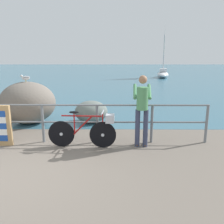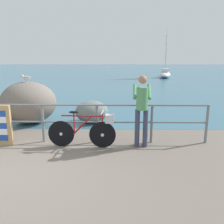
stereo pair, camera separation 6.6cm
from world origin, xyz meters
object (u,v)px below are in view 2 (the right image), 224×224
Objects in this scene: breakwater_boulder_main at (28,103)px; sailboat at (165,72)px; bicycle at (88,129)px; breakwater_boulder_right at (92,112)px; seagull at (26,78)px; person_at_railing at (142,108)px.

breakwater_boulder_main is 0.30× the size of sailboat.
breakwater_boulder_main reaches higher than bicycle.
seagull reaches higher than breakwater_boulder_right.
person_at_railing is 4.20m from breakwater_boulder_main.
seagull is 0.06× the size of sailboat.
person_at_railing is at bearing -56.85° from breakwater_boulder_right.
person_at_railing is 22.70m from sailboat.
breakwater_boulder_right is (2.14, 0.13, -0.33)m from breakwater_boulder_main.
breakwater_boulder_right is 3.36× the size of seagull.
breakwater_boulder_right is at bearing 3.36° from breakwater_boulder_main.
bicycle is 2.34m from breakwater_boulder_right.
breakwater_boulder_main is 5.53× the size of seagull.
person_at_railing is 0.95× the size of breakwater_boulder_main.
sailboat is at bearing 66.41° from breakwater_boulder_main.
breakwater_boulder_right is at bearing 37.52° from person_at_railing.
bicycle is 1.43m from person_at_railing.
person_at_railing is at bearing 177.10° from sailboat.
person_at_railing reaches higher than seagull.
bicycle is at bearing 173.92° from sailboat.
bicycle is 1.49× the size of breakwater_boulder_right.
breakwater_boulder_main reaches higher than breakwater_boulder_right.
sailboat is (6.44, 22.19, 0.24)m from bicycle.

